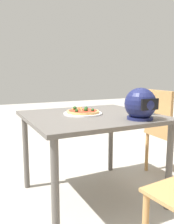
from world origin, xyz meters
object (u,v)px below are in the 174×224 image
(pizza, at_px, (83,111))
(drinking_glass, at_px, (150,106))
(chair_side, at_px, (165,128))
(motorcycle_helmet, at_px, (140,104))
(dining_table, at_px, (91,124))

(pizza, xyz_separation_m, drinking_glass, (-0.50, 0.25, 0.04))
(pizza, height_order, chair_side, chair_side)
(drinking_glass, relative_size, chair_side, 0.15)
(pizza, relative_size, drinking_glass, 2.03)
(pizza, relative_size, motorcycle_helmet, 1.16)
(chair_side, bearing_deg, pizza, 0.60)
(dining_table, relative_size, motorcycle_helmet, 4.48)
(pizza, bearing_deg, chair_side, -179.40)
(dining_table, relative_size, pizza, 3.87)
(pizza, bearing_deg, motorcycle_helmet, 125.82)
(drinking_glass, xyz_separation_m, chair_side, (-0.43, -0.26, -0.29))
(motorcycle_helmet, height_order, chair_side, motorcycle_helmet)
(chair_side, bearing_deg, dining_table, 4.00)
(drinking_glass, height_order, chair_side, chair_side)
(dining_table, distance_m, chair_side, 0.89)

